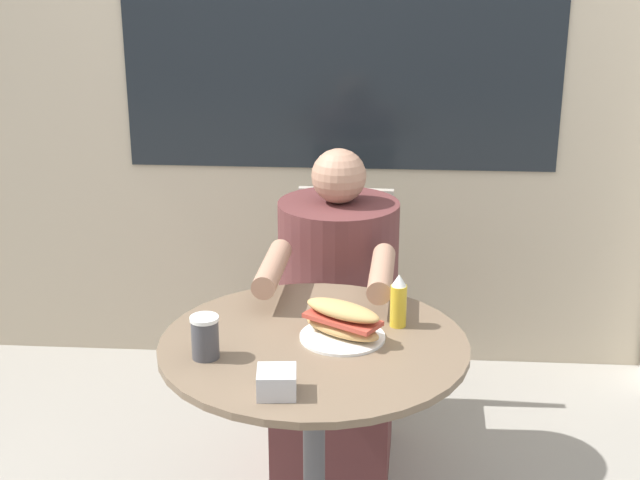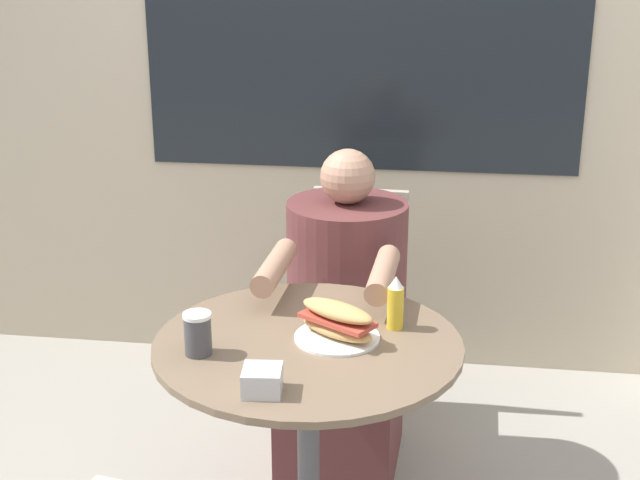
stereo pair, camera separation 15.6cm
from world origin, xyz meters
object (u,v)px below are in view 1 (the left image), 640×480
(diner_chair, at_px, (343,285))
(seated_diner, at_px, (336,339))
(cafe_table, at_px, (314,408))
(sandwich_on_plate, at_px, (342,323))
(condiment_bottle, at_px, (398,301))
(drink_cup, at_px, (205,337))

(diner_chair, bearing_deg, seated_diner, 91.56)
(seated_diner, bearing_deg, cafe_table, 89.86)
(sandwich_on_plate, xyz_separation_m, condiment_bottle, (0.15, 0.09, 0.03))
(drink_cup, relative_size, condiment_bottle, 0.74)
(cafe_table, height_order, diner_chair, diner_chair)
(seated_diner, height_order, drink_cup, seated_diner)
(diner_chair, height_order, sandwich_on_plate, diner_chair)
(seated_diner, relative_size, drink_cup, 10.04)
(sandwich_on_plate, distance_m, condiment_bottle, 0.17)
(cafe_table, distance_m, diner_chair, 0.96)
(sandwich_on_plate, xyz_separation_m, drink_cup, (-0.34, -0.14, 0.01))
(cafe_table, bearing_deg, seated_diner, 87.34)
(diner_chair, distance_m, condiment_bottle, 0.92)
(seated_diner, distance_m, sandwich_on_plate, 0.67)
(cafe_table, xyz_separation_m, diner_chair, (0.03, 0.96, -0.04))
(seated_diner, xyz_separation_m, condiment_bottle, (0.19, -0.49, 0.35))
(sandwich_on_plate, bearing_deg, condiment_bottle, 31.00)
(cafe_table, distance_m, drink_cup, 0.38)
(drink_cup, height_order, condiment_bottle, condiment_bottle)
(seated_diner, height_order, sandwich_on_plate, seated_diner)
(drink_cup, xyz_separation_m, condiment_bottle, (0.48, 0.22, 0.02))
(sandwich_on_plate, distance_m, drink_cup, 0.36)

